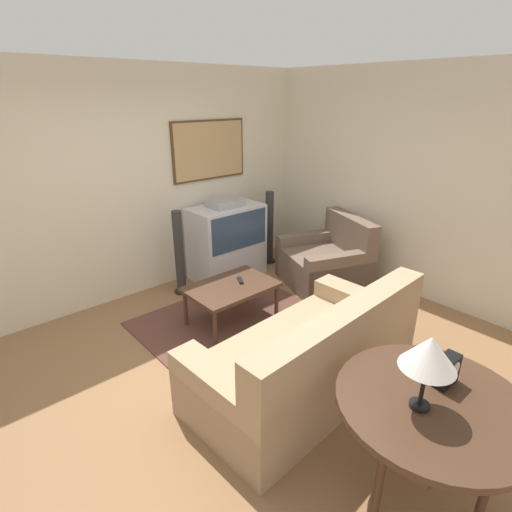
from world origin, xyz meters
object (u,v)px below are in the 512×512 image
object	(u,v)px
couch	(309,359)
armchair	(326,263)
speaker_tower_right	(269,230)
mantel_clock	(447,370)
table_lamp	(429,354)
coffee_table	(231,289)
console_table	(432,410)
speaker_tower_left	(179,255)
tv	(227,241)

from	to	relation	value
couch	armchair	world-z (taller)	couch
couch	speaker_tower_right	size ratio (longest dim) A/B	1.90
armchair	mantel_clock	distance (m)	2.95
table_lamp	speaker_tower_right	bearing A→B (deg)	59.39
couch	table_lamp	size ratio (longest dim) A/B	4.43
coffee_table	console_table	xyz separation A→B (m)	(-0.38, -2.38, 0.26)
coffee_table	speaker_tower_left	bearing A→B (deg)	91.87
armchair	mantel_clock	world-z (taller)	mantel_clock
couch	armchair	xyz separation A→B (m)	(1.74, 1.25, -0.02)
couch	mantel_clock	xyz separation A→B (m)	(-0.01, -1.06, 0.52)
couch	coffee_table	distance (m)	1.30
couch	speaker_tower_right	world-z (taller)	speaker_tower_right
mantel_clock	console_table	bearing A→B (deg)	-169.84
armchair	coffee_table	size ratio (longest dim) A/B	1.35
console_table	mantel_clock	size ratio (longest dim) A/B	5.95
armchair	mantel_clock	xyz separation A→B (m)	(-1.75, -2.31, 0.54)
console_table	table_lamp	distance (m)	0.44
armchair	console_table	world-z (taller)	armchair
tv	mantel_clock	bearing A→B (deg)	-105.20
table_lamp	console_table	bearing A→B (deg)	-17.74
armchair	table_lamp	xyz separation A→B (m)	(-2.05, -2.31, 0.80)
couch	speaker_tower_right	bearing A→B (deg)	-128.86
console_table	speaker_tower_right	distance (m)	3.86
couch	console_table	size ratio (longest dim) A/B	1.84
table_lamp	speaker_tower_left	world-z (taller)	table_lamp
armchair	coffee_table	world-z (taller)	armchair
tv	console_table	size ratio (longest dim) A/B	0.97
speaker_tower_left	coffee_table	bearing A→B (deg)	-88.13
armchair	coffee_table	xyz separation A→B (m)	(-1.56, 0.03, 0.12)
table_lamp	mantel_clock	xyz separation A→B (m)	(0.30, -0.00, -0.26)
console_table	table_lamp	world-z (taller)	table_lamp
couch	table_lamp	distance (m)	1.36
console_table	mantel_clock	bearing A→B (deg)	10.16
tv	couch	distance (m)	2.49
couch	speaker_tower_right	xyz separation A→B (m)	(1.67, 2.28, 0.20)
speaker_tower_left	couch	bearing A→B (deg)	-93.71
speaker_tower_right	armchair	bearing A→B (deg)	-86.11
speaker_tower_right	coffee_table	bearing A→B (deg)	-146.17
speaker_tower_left	speaker_tower_right	xyz separation A→B (m)	(1.52, 0.00, 0.00)
tv	table_lamp	world-z (taller)	table_lamp
coffee_table	speaker_tower_left	distance (m)	1.00
speaker_tower_right	mantel_clock	bearing A→B (deg)	-116.63
console_table	tv	bearing A→B (deg)	72.00
coffee_table	speaker_tower_right	world-z (taller)	speaker_tower_right
couch	speaker_tower_left	xyz separation A→B (m)	(0.15, 2.28, 0.20)
coffee_table	mantel_clock	world-z (taller)	mantel_clock
console_table	mantel_clock	world-z (taller)	mantel_clock
couch	mantel_clock	distance (m)	1.18
speaker_tower_right	couch	bearing A→B (deg)	-126.17
armchair	speaker_tower_left	world-z (taller)	speaker_tower_left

